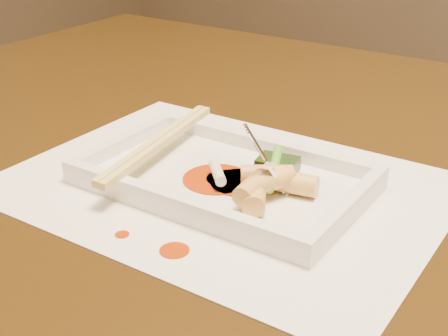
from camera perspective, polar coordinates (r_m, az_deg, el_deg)
The scene contains 24 objects.
table at distance 0.67m, azimuth 11.13°, elevation -8.43°, with size 1.40×0.90×0.75m.
placemat at distance 0.59m, azimuth 0.00°, elevation -1.65°, with size 0.40×0.30×0.00m, color white.
sauce_splatter_a at distance 0.49m, azimuth -4.55°, elevation -7.52°, with size 0.02×0.02×0.00m, color #A73104.
sauce_splatter_b at distance 0.52m, azimuth -9.30°, elevation -6.02°, with size 0.01×0.01×0.00m, color #A73104.
plate_base at distance 0.59m, azimuth 0.00°, elevation -1.23°, with size 0.26×0.16×0.01m, color white.
plate_rim_far at distance 0.64m, azimuth 3.68°, elevation 2.14°, with size 0.26×0.01×0.01m, color white.
plate_rim_near at distance 0.53m, azimuth -4.46°, elevation -3.18°, with size 0.26×0.01×0.01m, color white.
plate_rim_left at distance 0.65m, azimuth -9.11°, elevation 2.37°, with size 0.01×0.14×0.01m, color white.
plate_rim_right at distance 0.53m, azimuth 11.23°, elevation -3.50°, with size 0.01×0.14×0.01m, color white.
veg_piece at distance 0.60m, azimuth 4.94°, elevation 0.36°, with size 0.04×0.03×0.01m, color black.
scallion_white at distance 0.57m, azimuth -0.61°, elevation -0.37°, with size 0.01×0.01×0.04m, color #EAEACC.
scallion_green at distance 0.57m, azimuth 4.59°, elevation -0.02°, with size 0.01×0.01×0.09m, color #47A61A.
chopstick_a at distance 0.62m, azimuth -6.30°, elevation 2.43°, with size 0.01×0.21×0.01m, color #E0CA70.
chopstick_b at distance 0.62m, azimuth -5.73°, elevation 2.27°, with size 0.01×0.21×0.01m, color #E0CA70.
fork at distance 0.54m, azimuth 7.32°, elevation 5.06°, with size 0.09×0.10×0.14m, color silver, non-canonical shape.
sauce_blob_0 at distance 0.58m, azimuth -0.66°, elevation -1.01°, with size 0.06×0.06×0.00m, color #A73104.
sauce_blob_1 at distance 0.58m, azimuth 0.24°, elevation -1.02°, with size 0.04×0.04×0.00m, color #A73104.
sauce_blob_2 at distance 0.57m, azimuth 1.52°, elevation -1.33°, with size 0.06×0.06×0.00m, color #A73104.
rice_cake_0 at distance 0.53m, azimuth 2.82°, elevation -2.55°, with size 0.02×0.02×0.04m, color #E8C66C.
rice_cake_1 at distance 0.55m, azimuth 6.37°, elevation -1.38°, with size 0.02×0.02×0.04m, color #E8C66C.
rice_cake_2 at distance 0.53m, azimuth 2.57°, elevation -1.79°, with size 0.02×0.02×0.04m, color #E8C66C.
rice_cake_3 at distance 0.57m, azimuth 3.93°, elevation -0.66°, with size 0.02×0.02×0.05m, color #E8C66C.
rice_cake_4 at distance 0.56m, azimuth 3.45°, elevation -1.12°, with size 0.02×0.02×0.04m, color #E8C66C.
rice_cake_5 at distance 0.54m, azimuth 4.43°, elevation -1.18°, with size 0.02×0.02×0.04m, color #E8C66C.
Camera 1 is at (0.20, -0.53, 1.02)m, focal length 50.00 mm.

